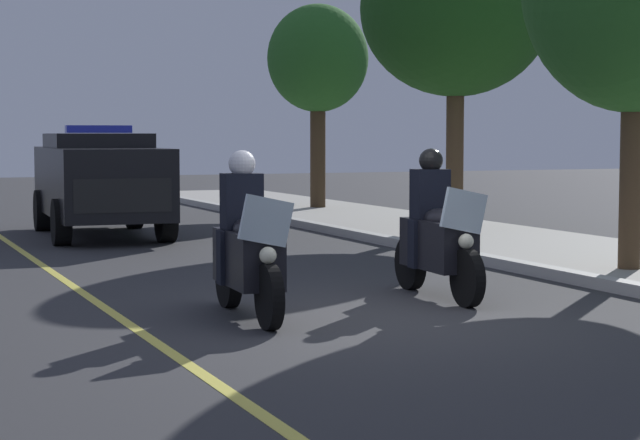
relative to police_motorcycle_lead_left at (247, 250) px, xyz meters
name	(u,v)px	position (x,y,z in m)	size (l,w,h in m)	color
ground_plane	(377,318)	(0.51, 1.24, -0.70)	(80.00, 80.00, 0.00)	#333335
lane_stripe_center	(143,334)	(0.51, -1.22, -0.70)	(48.00, 0.12, 0.01)	#E0D14C
police_motorcycle_lead_left	(247,250)	(0.00, 0.00, 0.00)	(2.14, 0.60, 1.72)	black
police_motorcycle_lead_right	(437,237)	(-0.49, 2.48, 0.00)	(2.14, 0.60, 1.72)	black
police_suv	(100,179)	(-9.79, 0.52, 0.37)	(5.00, 2.29, 2.05)	black
tree_far_back	(456,9)	(-8.00, 7.00, 3.57)	(3.67, 3.67, 5.86)	#4C3823
tree_behind_suv	(318,60)	(-14.42, 6.84, 2.98)	(2.47, 2.47, 4.95)	#42301E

